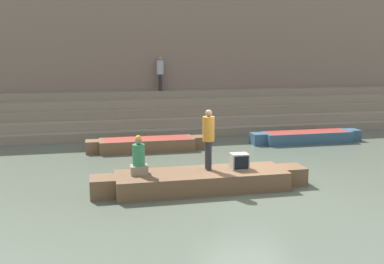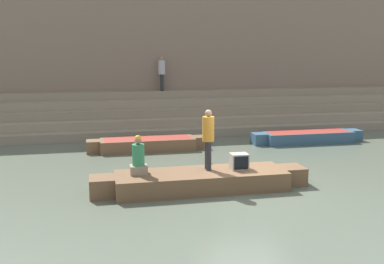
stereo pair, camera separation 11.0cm
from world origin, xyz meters
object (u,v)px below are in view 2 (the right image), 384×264
Objects in this scene: rowboat_main at (201,180)px; moored_boat_shore at (307,137)px; mooring_post at (207,146)px; person_rowing at (138,158)px; tv_set at (239,161)px; moored_boat_distant at (148,144)px; person_standing at (208,135)px; person_on_steps at (162,71)px.

moored_boat_shore is at bearing 40.14° from rowboat_main.
moored_boat_shore is 5.60m from mooring_post.
person_rowing is 0.88× the size of mooring_post.
tv_set reaches higher than rowboat_main.
person_rowing reaches higher than tv_set.
tv_set is 5.68m from moored_boat_distant.
tv_set is at bearing -0.31° from rowboat_main.
person_standing is at bearing -141.35° from moored_boat_shore.
moored_boat_shore and moored_boat_distant have the same top height.
mooring_post is (2.61, 2.78, -0.34)m from person_rowing.
moored_boat_shore is (7.58, 5.31, -0.69)m from person_rowing.
person_on_steps reaches higher than rowboat_main.
person_standing is 1.59× the size of person_rowing.
person_rowing is (-1.94, -0.03, -0.55)m from person_standing.
tv_set is 10.43m from person_on_steps.
rowboat_main is 1.25m from person_standing.
person_on_steps reaches higher than mooring_post.
mooring_post is (1.77, -2.45, 0.36)m from moored_boat_distant.
person_rowing is at bearing -100.54° from moored_boat_distant.
person_standing reaches higher than moored_boat_shore.
person_on_steps is at bearing 134.17° from moored_boat_shore.
rowboat_main is at bearing 178.34° from tv_set.
person_rowing is 9.29m from moored_boat_shore.
moored_boat_shore is 1.04× the size of moored_boat_distant.
person_on_steps is at bearing 84.98° from rowboat_main.
person_rowing is 0.22× the size of moored_boat_shore.
tv_set is 0.10× the size of moored_boat_shore.
moored_boat_distant is at bearing 59.01° from person_on_steps.
person_rowing reaches higher than moored_boat_shore.
rowboat_main is 3.06m from mooring_post.
moored_boat_distant is (0.84, 5.22, -0.69)m from person_rowing.
moored_boat_distant is (-1.98, 5.30, -0.49)m from tv_set.
person_on_steps is (-5.45, 4.80, 2.58)m from moored_boat_shore.
person_on_steps is at bearing 89.86° from tv_set.
rowboat_main is at bearing 71.44° from person_on_steps.
tv_set is at bearing -85.83° from mooring_post.
person_standing is at bearing -79.39° from moored_boat_distant.
tv_set is 0.40× the size of mooring_post.
person_on_steps is at bearing 93.63° from person_rowing.
moored_boat_distant is at bearing 125.87° from mooring_post.
mooring_post is at bearing 70.10° from rowboat_main.
rowboat_main is at bearing -141.68° from moored_boat_shore.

